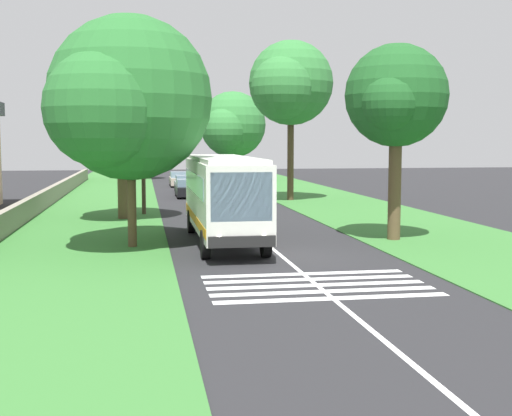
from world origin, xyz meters
name	(u,v)px	position (x,y,z in m)	size (l,w,h in m)	color
ground	(281,256)	(0.00, 0.00, 0.00)	(160.00, 160.00, 0.00)	#262628
grass_verge_left	(91,217)	(15.00, 8.20, 0.02)	(120.00, 8.00, 0.04)	#387533
grass_verge_right	(362,212)	(15.00, -8.20, 0.02)	(120.00, 8.00, 0.04)	#387533
centre_line	(231,214)	(15.00, 0.00, 0.00)	(110.00, 0.16, 0.01)	silver
coach_bus	(223,194)	(3.67, 1.80, 2.15)	(11.16, 2.62, 3.73)	silver
zebra_crossing	(317,285)	(-5.49, 0.00, 0.00)	(4.05, 6.80, 0.01)	silver
trailing_car_0	(240,193)	(22.71, -1.65, 0.67)	(4.30, 1.78, 1.43)	#B7A893
trailing_car_1	(187,189)	(27.98, 1.78, 0.67)	(4.30, 1.78, 1.43)	black
trailing_car_2	(185,184)	(33.60, 1.56, 0.67)	(4.30, 1.78, 1.43)	gray
trailing_car_3	(179,180)	(40.89, 1.72, 0.67)	(4.30, 1.78, 1.43)	#B7A893
roadside_tree_left_0	(125,103)	(3.02, 5.88, 5.96)	(8.07, 6.71, 9.46)	brown
roadside_tree_left_1	(118,121)	(13.53, 6.50, 5.53)	(7.26, 5.95, 8.65)	brown
roadside_tree_left_2	(135,110)	(52.74, 5.96, 7.87)	(6.42, 5.24, 10.63)	#3D2D1E
roadside_tree_right_0	(394,99)	(3.34, -5.70, 6.24)	(5.23, 4.50, 8.60)	brown
roadside_tree_right_1	(288,86)	(23.95, -5.38, 8.40)	(7.83, 6.26, 11.66)	#4C3826
roadside_tree_right_2	(231,126)	(52.39, -4.84, 6.05)	(8.91, 7.54, 9.98)	brown
utility_pole	(143,151)	(15.76, 5.17, 3.80)	(0.24, 1.40, 7.24)	#473828
roadside_wall	(43,200)	(20.00, 11.60, 0.61)	(70.00, 0.40, 1.15)	gray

